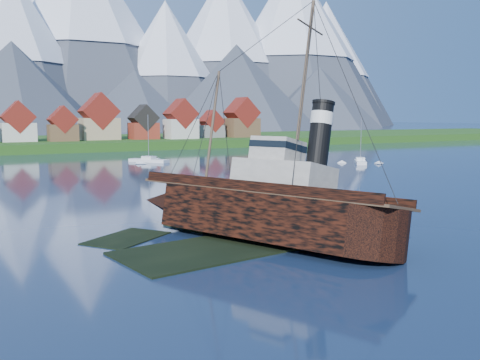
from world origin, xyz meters
TOP-DOWN VIEW (x-y plane):
  - ground at (0.00, 0.00)m, footprint 1400.00×1400.00m
  - shoal at (1.78, 2.15)m, footprint 31.71×21.24m
  - shore_bank at (0.00, 170.00)m, footprint 600.00×80.00m
  - seawall at (0.00, 132.00)m, footprint 600.00×2.50m
  - tugboat_wreck at (2.12, 0.40)m, footprint 7.12×30.66m
  - sailboat_d at (66.27, 57.90)m, footprint 7.52×8.96m
  - sailboat_e at (21.45, 87.25)m, footprint 8.49×10.51m

SIDE VIEW (x-z plane):
  - shoal at x=1.78m, z-range -0.92..0.22m
  - ground at x=0.00m, z-range 0.00..0.00m
  - shore_bank at x=0.00m, z-range -1.60..1.60m
  - seawall at x=0.00m, z-range -1.00..1.00m
  - sailboat_e at x=21.45m, z-range -6.06..6.61m
  - sailboat_d at x=66.27m, z-range -6.13..6.72m
  - tugboat_wreck at x=2.12m, z-range -9.10..15.20m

